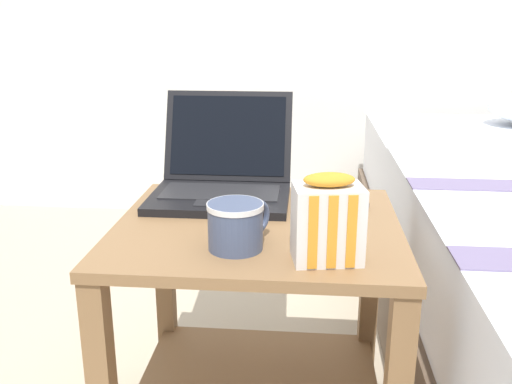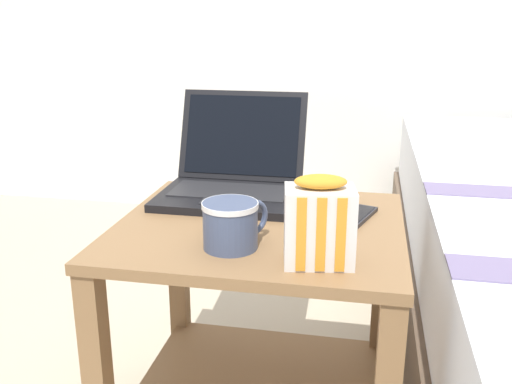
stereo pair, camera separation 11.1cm
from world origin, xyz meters
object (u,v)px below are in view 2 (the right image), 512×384
(laptop, at_px, (233,176))
(snack_bag, at_px, (319,223))
(cell_phone, at_px, (350,217))
(mug_front_left, at_px, (231,222))

(laptop, distance_m, snack_bag, 0.43)
(cell_phone, bearing_deg, laptop, 156.95)
(cell_phone, bearing_deg, mug_front_left, -136.67)
(mug_front_left, xyz_separation_m, cell_phone, (0.21, 0.20, -0.04))
(cell_phone, bearing_deg, snack_bag, -101.08)
(laptop, bearing_deg, snack_bag, -56.49)
(laptop, height_order, snack_bag, laptop)
(mug_front_left, distance_m, snack_bag, 0.17)
(laptop, height_order, cell_phone, laptop)
(laptop, xyz_separation_m, snack_bag, (0.24, -0.36, 0.03))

